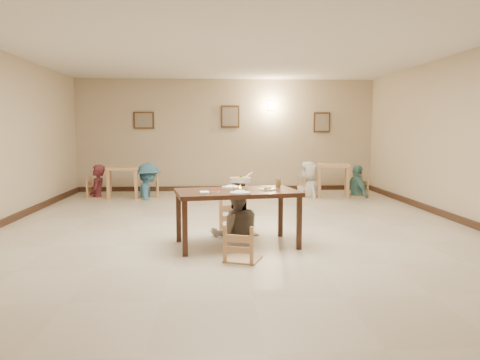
{
  "coord_description": "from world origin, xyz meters",
  "views": [
    {
      "loc": [
        -0.39,
        -7.68,
        1.62
      ],
      "look_at": [
        0.03,
        -0.71,
        0.89
      ],
      "focal_mm": 35.0,
      "sensor_mm": 36.0,
      "label": 1
    }
  ],
  "objects": [
    {
      "name": "main_table",
      "position": [
        -0.05,
        -1.18,
        0.71
      ],
      "size": [
        1.81,
        1.21,
        0.79
      ],
      "rotation": [
        0.0,
        0.0,
        0.17
      ],
      "color": "#3D2114",
      "rests_on": "floor"
    },
    {
      "name": "rice_plate_far",
      "position": [
        -0.11,
        -0.89,
        0.8
      ],
      "size": [
        0.28,
        0.28,
        0.06
      ],
      "color": "white",
      "rests_on": "main_table"
    },
    {
      "name": "chili_dish",
      "position": [
        -0.34,
        -1.36,
        0.8
      ],
      "size": [
        0.1,
        0.1,
        0.02
      ],
      "color": "white",
      "rests_on": "main_table"
    },
    {
      "name": "bg_diner_c",
      "position": [
        2.01,
        3.75,
        0.87
      ],
      "size": [
        0.73,
        0.95,
        1.73
      ],
      "primitive_type": "imported",
      "rotation": [
        0.0,
        0.0,
        4.94
      ],
      "color": "silver",
      "rests_on": "floor"
    },
    {
      "name": "bg_chair_ll",
      "position": [
        -3.19,
        3.81,
        0.48
      ],
      "size": [
        0.45,
        0.45,
        0.96
      ],
      "rotation": [
        0.0,
        0.0,
        1.59
      ],
      "color": "tan",
      "rests_on": "floor"
    },
    {
      "name": "wall_sconce",
      "position": [
        1.2,
        4.96,
        2.3
      ],
      "size": [
        0.16,
        0.05,
        0.22
      ],
      "primitive_type": "cube",
      "color": "#FFD88C",
      "rests_on": "wall_back"
    },
    {
      "name": "bg_chair_rl",
      "position": [
        2.01,
        3.75,
        0.47
      ],
      "size": [
        0.44,
        0.44,
        0.95
      ],
      "rotation": [
        0.0,
        0.0,
        1.78
      ],
      "color": "tan",
      "rests_on": "floor"
    },
    {
      "name": "bg_chair_rr",
      "position": [
        3.22,
        3.7,
        0.46
      ],
      "size": [
        0.43,
        0.43,
        0.93
      ],
      "rotation": [
        0.0,
        0.0,
        -1.47
      ],
      "color": "tan",
      "rests_on": "floor"
    },
    {
      "name": "chair_far",
      "position": [
        0.01,
        -0.44,
        0.53
      ],
      "size": [
        0.5,
        0.5,
        1.06
      ],
      "rotation": [
        0.0,
        0.0,
        0.32
      ],
      "color": "tan",
      "rests_on": "floor"
    },
    {
      "name": "picture_b",
      "position": [
        0.1,
        4.96,
        2.0
      ],
      "size": [
        0.5,
        0.04,
        0.6
      ],
      "color": "#3D2817",
      "rests_on": "wall_back"
    },
    {
      "name": "bg_diner_b",
      "position": [
        -1.94,
        3.67,
        0.85
      ],
      "size": [
        0.83,
        1.2,
        1.71
      ],
      "primitive_type": "imported",
      "rotation": [
        0.0,
        0.0,
        1.76
      ],
      "color": "teal",
      "rests_on": "floor"
    },
    {
      "name": "bg_table_left",
      "position": [
        -2.56,
        3.74,
        0.62
      ],
      "size": [
        0.87,
        0.87,
        0.76
      ],
      "rotation": [
        0.0,
        0.0,
        0.16
      ],
      "color": "tan",
      "rests_on": "floor"
    },
    {
      "name": "ceiling",
      "position": [
        0.0,
        0.0,
        3.0
      ],
      "size": [
        10.0,
        10.0,
        0.0
      ],
      "primitive_type": "plane",
      "color": "silver",
      "rests_on": "wall_back"
    },
    {
      "name": "main_diner",
      "position": [
        -0.03,
        -0.55,
        0.82
      ],
      "size": [
        0.87,
        0.71,
        1.65
      ],
      "primitive_type": "imported",
      "rotation": [
        0.0,
        0.0,
        3.26
      ],
      "color": "gray",
      "rests_on": "floor"
    },
    {
      "name": "bg_chair_lr",
      "position": [
        -1.94,
        3.67,
        0.49
      ],
      "size": [
        0.46,
        0.46,
        0.98
      ],
      "rotation": [
        0.0,
        0.0,
        -1.39
      ],
      "color": "tan",
      "rests_on": "floor"
    },
    {
      "name": "wall_back",
      "position": [
        0.0,
        5.0,
        1.5
      ],
      "size": [
        10.0,
        0.0,
        10.0
      ],
      "primitive_type": "plane",
      "rotation": [
        1.57,
        0.0,
        0.0
      ],
      "color": "tan",
      "rests_on": "floor"
    },
    {
      "name": "fried_plate",
      "position": [
        0.39,
        -1.16,
        0.81
      ],
      "size": [
        0.24,
        0.24,
        0.05
      ],
      "color": "white",
      "rests_on": "main_table"
    },
    {
      "name": "baseboard_right",
      "position": [
        3.97,
        0.0,
        0.06
      ],
      "size": [
        0.06,
        10.0,
        0.12
      ],
      "primitive_type": "cube",
      "color": "#321E14",
      "rests_on": "floor"
    },
    {
      "name": "rice_plate_near",
      "position": [
        -0.02,
        -1.51,
        0.8
      ],
      "size": [
        0.28,
        0.28,
        0.06
      ],
      "color": "white",
      "rests_on": "main_table"
    },
    {
      "name": "baseboard_back",
      "position": [
        0.0,
        4.97,
        0.06
      ],
      "size": [
        8.0,
        0.06,
        0.12
      ],
      "primitive_type": "cube",
      "color": "#321E14",
      "rests_on": "floor"
    },
    {
      "name": "picture_a",
      "position": [
        -2.2,
        4.96,
        1.9
      ],
      "size": [
        0.55,
        0.04,
        0.45
      ],
      "color": "#3D2817",
      "rests_on": "wall_back"
    },
    {
      "name": "curry_warmer",
      "position": [
        0.0,
        -1.2,
        0.94
      ],
      "size": [
        0.32,
        0.29,
        0.26
      ],
      "color": "silver",
      "rests_on": "main_table"
    },
    {
      "name": "drink_glass",
      "position": [
        0.57,
        -0.96,
        0.86
      ],
      "size": [
        0.08,
        0.08,
        0.15
      ],
      "color": "white",
      "rests_on": "main_table"
    },
    {
      "name": "wall_front",
      "position": [
        0.0,
        -5.0,
        1.5
      ],
      "size": [
        10.0,
        0.0,
        10.0
      ],
      "primitive_type": "plane",
      "rotation": [
        -1.57,
        0.0,
        0.0
      ],
      "color": "tan",
      "rests_on": "floor"
    },
    {
      "name": "bg_table_right",
      "position": [
        2.62,
        3.73,
        0.65
      ],
      "size": [
        0.96,
        0.96,
        0.79
      ],
      "rotation": [
        0.0,
        0.0,
        -0.24
      ],
      "color": "tan",
      "rests_on": "floor"
    },
    {
      "name": "napkin_cutlery",
      "position": [
        -0.49,
        -1.5,
        0.8
      ],
      "size": [
        0.16,
        0.24,
        0.03
      ],
      "color": "white",
      "rests_on": "main_table"
    },
    {
      "name": "bg_diner_a",
      "position": [
        -3.19,
        3.81,
        0.81
      ],
      "size": [
        0.42,
        0.61,
        1.61
      ],
      "primitive_type": "imported",
      "rotation": [
        0.0,
        0.0,
        4.77
      ],
      "color": "#5B212A",
      "rests_on": "floor"
    },
    {
      "name": "chair_near",
      "position": [
        -0.01,
        -1.95,
        0.44
      ],
      "size": [
        0.41,
        0.41,
        0.88
      ],
      "rotation": [
        0.0,
        0.0,
        2.78
      ],
      "color": "tan",
      "rests_on": "floor"
    },
    {
      "name": "wall_right",
      "position": [
        4.0,
        0.0,
        1.5
      ],
      "size": [
        0.0,
        10.0,
        10.0
      ],
      "primitive_type": "plane",
      "rotation": [
        1.57,
        0.0,
        -1.57
      ],
      "color": "tan",
      "rests_on": "floor"
    },
    {
      "name": "picture_c",
      "position": [
        2.6,
        4.96,
        1.85
      ],
      "size": [
        0.45,
        0.04,
        0.55
      ],
      "color": "#3D2817",
      "rests_on": "wall_back"
    },
    {
      "name": "bg_diner_d",
      "position": [
        3.22,
        3.7,
        0.78
      ],
      "size": [
        0.6,
        0.98,
        1.56
      ],
      "primitive_type": "imported",
      "rotation": [
        0.0,
        0.0,
        1.83
      ],
      "color": "#599994",
      "rests_on": "floor"
    },
    {
      "name": "floor",
      "position": [
        0.0,
        0.0,
        0.0
      ],
      "size": [
        10.0,
        10.0,
        0.0
      ],
      "primitive_type": "plane",
      "color": "#C0B29E",
      "rests_on": "ground"
    }
  ]
}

